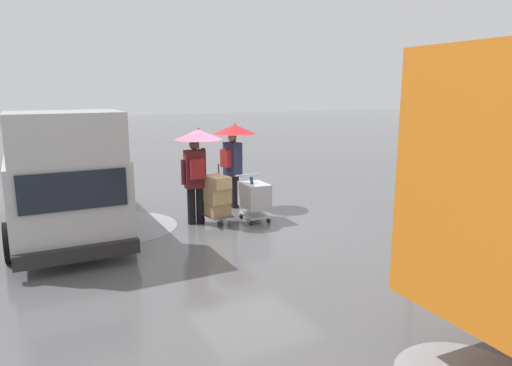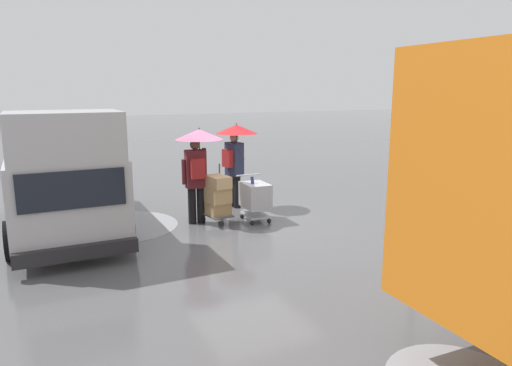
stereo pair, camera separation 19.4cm
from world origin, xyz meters
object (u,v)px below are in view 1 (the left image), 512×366
hand_dolly_boxes (217,196)px  pedestrian_black_side (233,146)px  pedestrian_pink_side (197,154)px  street_lamp (424,118)px  cargo_van_parked_right (61,178)px  shopping_cart_vendor (254,197)px

hand_dolly_boxes → pedestrian_black_side: bearing=-128.2°
pedestrian_pink_side → street_lamp: (-4.32, 2.31, 0.80)m
pedestrian_black_side → street_lamp: street_lamp is taller
cargo_van_parked_right → pedestrian_pink_side: 2.83m
hand_dolly_boxes → street_lamp: (-3.98, 2.01, 1.72)m
shopping_cart_vendor → street_lamp: bearing=148.5°
cargo_van_parked_right → hand_dolly_boxes: bearing=163.9°
cargo_van_parked_right → hand_dolly_boxes: cargo_van_parked_right is taller
pedestrian_black_side → cargo_van_parked_right: bearing=4.7°
street_lamp → cargo_van_parked_right: bearing=-22.3°
pedestrian_black_side → street_lamp: size_ratio=0.56×
cargo_van_parked_right → hand_dolly_boxes: size_ratio=4.07×
shopping_cart_vendor → hand_dolly_boxes: size_ratio=0.79×
cargo_van_parked_right → hand_dolly_boxes: (-3.08, 0.89, -0.53)m
hand_dolly_boxes → street_lamp: 4.78m
pedestrian_black_side → pedestrian_pink_side: bearing=35.3°
cargo_van_parked_right → pedestrian_pink_side: bearing=167.8°
cargo_van_parked_right → pedestrian_pink_side: (-2.74, 0.59, 0.39)m
pedestrian_black_side → shopping_cart_vendor: bearing=86.1°
cargo_van_parked_right → shopping_cart_vendor: bearing=165.9°
shopping_cart_vendor → pedestrian_pink_side: (1.21, -0.40, 1.00)m
cargo_van_parked_right → shopping_cart_vendor: size_ratio=5.12×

